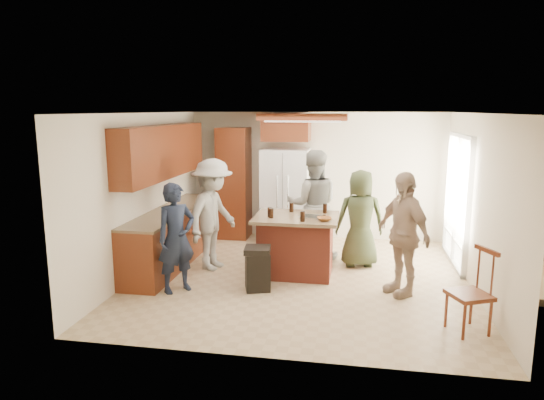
% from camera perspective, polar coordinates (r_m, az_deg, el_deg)
% --- Properties ---
extents(person_front_left, '(0.69, 0.70, 1.56)m').
position_cam_1_polar(person_front_left, '(6.94, -11.18, -4.40)').
color(person_front_left, '#181F31').
rests_on(person_front_left, ground).
extents(person_behind_left, '(0.99, 0.69, 1.88)m').
position_cam_1_polar(person_behind_left, '(8.34, 4.83, -0.55)').
color(person_behind_left, gray).
rests_on(person_behind_left, ground).
extents(person_behind_right, '(0.85, 0.62, 1.60)m').
position_cam_1_polar(person_behind_right, '(8.03, 10.33, -2.14)').
color(person_behind_right, '#333D23').
rests_on(person_behind_right, ground).
extents(person_side_right, '(0.99, 1.13, 1.73)m').
position_cam_1_polar(person_side_right, '(6.93, 15.12, -3.85)').
color(person_side_right, tan).
rests_on(person_side_right, ground).
extents(person_counter, '(0.83, 1.26, 1.79)m').
position_cam_1_polar(person_counter, '(7.81, -6.98, -1.71)').
color(person_counter, '#9A9991').
rests_on(person_counter, ground).
extents(left_cabinetry, '(0.64, 3.00, 2.30)m').
position_cam_1_polar(left_cabinetry, '(8.23, -11.94, -0.79)').
color(left_cabinetry, maroon).
rests_on(left_cabinetry, ground).
extents(back_wall_units, '(1.80, 0.60, 2.45)m').
position_cam_1_polar(back_wall_units, '(9.60, -2.96, 3.60)').
color(back_wall_units, maroon).
rests_on(back_wall_units, ground).
extents(refrigerator, '(0.90, 0.76, 1.80)m').
position_cam_1_polar(refrigerator, '(9.45, 1.59, 0.56)').
color(refrigerator, white).
rests_on(refrigerator, ground).
extents(kitchen_island, '(1.28, 1.03, 0.93)m').
position_cam_1_polar(kitchen_island, '(7.60, 2.85, -5.24)').
color(kitchen_island, '#963726').
rests_on(kitchen_island, ground).
extents(island_items, '(1.01, 0.71, 0.15)m').
position_cam_1_polar(island_items, '(7.37, 4.11, -1.76)').
color(island_items, silver).
rests_on(island_items, kitchen_island).
extents(trash_bin, '(0.43, 0.43, 0.63)m').
position_cam_1_polar(trash_bin, '(6.99, -1.71, -8.01)').
color(trash_bin, black).
rests_on(trash_bin, ground).
extents(spindle_chair, '(0.56, 0.56, 0.99)m').
position_cam_1_polar(spindle_chair, '(6.13, 22.35, -10.25)').
color(spindle_chair, maroon).
rests_on(spindle_chair, ground).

